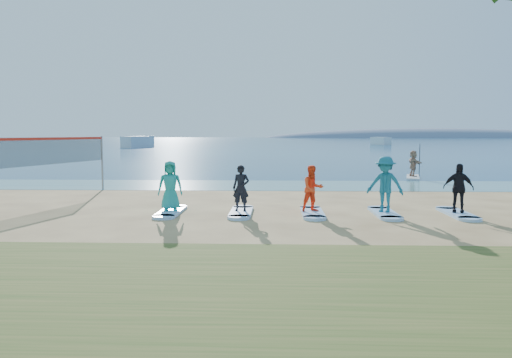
{
  "coord_description": "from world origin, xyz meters",
  "views": [
    {
      "loc": [
        -0.07,
        -14.65,
        2.63
      ],
      "look_at": [
        -0.74,
        2.0,
        1.1
      ],
      "focal_mm": 35.0,
      "sensor_mm": 36.0,
      "label": 1
    }
  ],
  "objects_px": {
    "paddleboarder": "(413,163)",
    "student_2": "(313,188)",
    "boat_offshore_a": "(138,148)",
    "surfboard_2": "(312,213)",
    "surfboard_3": "(384,213)",
    "student_1": "(241,188)",
    "paddleboard": "(413,177)",
    "boat_offshore_b": "(381,145)",
    "student_0": "(170,186)",
    "student_3": "(385,184)",
    "surfboard_0": "(171,212)",
    "surfboard_1": "(241,212)",
    "student_4": "(458,188)",
    "surfboard_4": "(457,214)",
    "volleyball_net": "(33,153)"
  },
  "relations": [
    {
      "from": "boat_offshore_a",
      "to": "student_2",
      "type": "bearing_deg",
      "value": -54.45
    },
    {
      "from": "paddleboarder",
      "to": "surfboard_3",
      "type": "distance_m",
      "value": 14.01
    },
    {
      "from": "student_0",
      "to": "volleyball_net",
      "type": "bearing_deg",
      "value": 150.47
    },
    {
      "from": "surfboard_0",
      "to": "boat_offshore_b",
      "type": "bearing_deg",
      "value": 74.54
    },
    {
      "from": "surfboard_3",
      "to": "boat_offshore_b",
      "type": "bearing_deg",
      "value": 78.36
    },
    {
      "from": "volleyball_net",
      "to": "student_4",
      "type": "bearing_deg",
      "value": -8.74
    },
    {
      "from": "boat_offshore_b",
      "to": "surfboard_3",
      "type": "relative_size",
      "value": 2.99
    },
    {
      "from": "student_2",
      "to": "surfboard_4",
      "type": "xyz_separation_m",
      "value": [
        4.67,
        0.0,
        -0.8
      ]
    },
    {
      "from": "paddleboarder",
      "to": "student_2",
      "type": "xyz_separation_m",
      "value": [
        -6.84,
        -13.24,
        -0.04
      ]
    },
    {
      "from": "student_2",
      "to": "surfboard_4",
      "type": "bearing_deg",
      "value": -18.78
    },
    {
      "from": "boat_offshore_b",
      "to": "surfboard_0",
      "type": "distance_m",
      "value": 103.03
    },
    {
      "from": "paddleboard",
      "to": "paddleboarder",
      "type": "bearing_deg",
      "value": 0.0
    },
    {
      "from": "student_1",
      "to": "paddleboarder",
      "type": "bearing_deg",
      "value": 64.2
    },
    {
      "from": "student_2",
      "to": "student_3",
      "type": "bearing_deg",
      "value": -18.78
    },
    {
      "from": "boat_offshore_b",
      "to": "surfboard_0",
      "type": "xyz_separation_m",
      "value": [
        -27.46,
        -99.3,
        0.04
      ]
    },
    {
      "from": "paddleboard",
      "to": "student_0",
      "type": "bearing_deg",
      "value": -116.01
    },
    {
      "from": "boat_offshore_b",
      "to": "surfboard_4",
      "type": "distance_m",
      "value": 100.94
    },
    {
      "from": "paddleboarder",
      "to": "surfboard_0",
      "type": "relative_size",
      "value": 0.69
    },
    {
      "from": "surfboard_0",
      "to": "student_1",
      "type": "xyz_separation_m",
      "value": [
        2.34,
        0.0,
        0.8
      ]
    },
    {
      "from": "boat_offshore_a",
      "to": "student_0",
      "type": "height_order",
      "value": "student_0"
    },
    {
      "from": "surfboard_1",
      "to": "student_1",
      "type": "xyz_separation_m",
      "value": [
        0.0,
        0.0,
        0.8
      ]
    },
    {
      "from": "boat_offshore_a",
      "to": "surfboard_2",
      "type": "bearing_deg",
      "value": -54.45
    },
    {
      "from": "surfboard_1",
      "to": "surfboard_4",
      "type": "xyz_separation_m",
      "value": [
        7.01,
        0.0,
        0.0
      ]
    },
    {
      "from": "paddleboard",
      "to": "student_0",
      "type": "xyz_separation_m",
      "value": [
        -11.51,
        -13.24,
        0.85
      ]
    },
    {
      "from": "boat_offshore_a",
      "to": "boat_offshore_b",
      "type": "height_order",
      "value": "boat_offshore_a"
    },
    {
      "from": "boat_offshore_a",
      "to": "surfboard_2",
      "type": "distance_m",
      "value": 79.27
    },
    {
      "from": "surfboard_2",
      "to": "surfboard_3",
      "type": "height_order",
      "value": "same"
    },
    {
      "from": "surfboard_2",
      "to": "paddleboarder",
      "type": "bearing_deg",
      "value": 62.69
    },
    {
      "from": "student_1",
      "to": "surfboard_4",
      "type": "bearing_deg",
      "value": 8.91
    },
    {
      "from": "paddleboarder",
      "to": "boat_offshore_a",
      "type": "height_order",
      "value": "paddleboarder"
    },
    {
      "from": "boat_offshore_b",
      "to": "student_3",
      "type": "distance_m",
      "value": 101.39
    },
    {
      "from": "student_1",
      "to": "boat_offshore_b",
      "type": "bearing_deg",
      "value": 84.72
    },
    {
      "from": "surfboard_1",
      "to": "surfboard_0",
      "type": "bearing_deg",
      "value": 180.0
    },
    {
      "from": "student_4",
      "to": "student_3",
      "type": "bearing_deg",
      "value": -162.61
    },
    {
      "from": "volleyball_net",
      "to": "student_4",
      "type": "distance_m",
      "value": 15.27
    },
    {
      "from": "volleyball_net",
      "to": "student_1",
      "type": "distance_m",
      "value": 8.44
    },
    {
      "from": "volleyball_net",
      "to": "surfboard_1",
      "type": "relative_size",
      "value": 4.01
    },
    {
      "from": "surfboard_0",
      "to": "student_4",
      "type": "xyz_separation_m",
      "value": [
        9.35,
        0.0,
        0.83
      ]
    },
    {
      "from": "student_4",
      "to": "student_1",
      "type": "bearing_deg",
      "value": -162.61
    },
    {
      "from": "boat_offshore_a",
      "to": "student_3",
      "type": "bearing_deg",
      "value": -52.88
    },
    {
      "from": "paddleboard",
      "to": "boat_offshore_b",
      "type": "distance_m",
      "value": 87.53
    },
    {
      "from": "student_2",
      "to": "paddleboard",
      "type": "bearing_deg",
      "value": 43.91
    },
    {
      "from": "paddleboard",
      "to": "student_4",
      "type": "distance_m",
      "value": 13.44
    },
    {
      "from": "paddleboarder",
      "to": "student_1",
      "type": "bearing_deg",
      "value": 135.35
    },
    {
      "from": "paddleboard",
      "to": "surfboard_2",
      "type": "height_order",
      "value": "paddleboard"
    },
    {
      "from": "student_1",
      "to": "volleyball_net",
      "type": "bearing_deg",
      "value": 172.86
    },
    {
      "from": "student_0",
      "to": "surfboard_1",
      "type": "xyz_separation_m",
      "value": [
        2.34,
        0.0,
        -0.86
      ]
    },
    {
      "from": "surfboard_2",
      "to": "student_4",
      "type": "distance_m",
      "value": 4.75
    },
    {
      "from": "surfboard_0",
      "to": "surfboard_1",
      "type": "height_order",
      "value": "same"
    },
    {
      "from": "volleyball_net",
      "to": "boat_offshore_b",
      "type": "bearing_deg",
      "value": 71.12
    }
  ]
}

